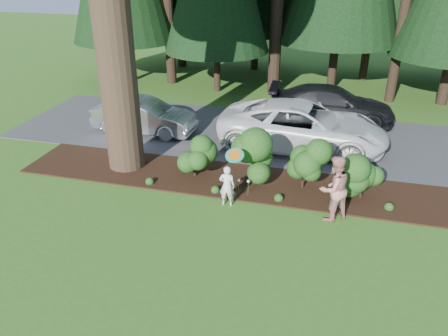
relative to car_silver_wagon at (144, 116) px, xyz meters
The scene contains 11 objects.
ground 8.43m from the car_silver_wagon, 50.91° to the right, with size 80.00×80.00×0.00m, color #31651D.
mulch_bed 6.26m from the car_silver_wagon, 31.67° to the right, with size 16.00×2.50×0.05m, color black.
driveway 5.43m from the car_silver_wagon, 10.55° to the left, with size 22.00×6.00×0.03m, color #38383A.
shrub_row 6.94m from the car_silver_wagon, 29.12° to the right, with size 6.53×1.60×1.61m.
lily_cluster 6.47m from the car_silver_wagon, 39.50° to the right, with size 0.69×0.09×0.57m.
car_silver_wagon is the anchor object (origin of this frame).
car_white_suv 6.53m from the car_silver_wagon, ahead, with size 2.93×6.36×1.77m, color silver.
car_dark_suv 8.16m from the car_silver_wagon, 23.74° to the left, with size 2.21×5.44×1.58m, color black.
child 6.77m from the car_silver_wagon, 45.01° to the right, with size 0.47×0.31×1.29m, color white.
adult 9.18m from the car_silver_wagon, 31.28° to the right, with size 0.95×0.74×1.95m, color #AC2116.
frisbee 6.93m from the car_silver_wagon, 43.40° to the right, with size 0.55×0.50×0.26m.
Camera 1 is at (2.28, -9.26, 6.88)m, focal length 35.00 mm.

